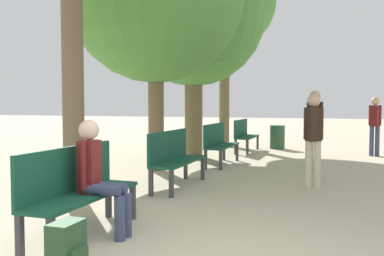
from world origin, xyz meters
The scene contains 12 objects.
bench_row_0 centered at (-1.57, 0.62, 0.55)m, with size 0.42×1.65×0.95m.
bench_row_1 centered at (-1.57, 3.45, 0.55)m, with size 0.42×1.65×0.95m.
bench_row_2 centered at (-1.57, 6.28, 0.55)m, with size 0.42×1.65×0.95m.
bench_row_3 centered at (-1.57, 9.11, 0.55)m, with size 0.42×1.65×0.95m.
tree_row_2 centered at (-2.60, 7.54, 3.73)m, with size 3.78×3.78×5.64m.
tree_row_3 centered at (-2.60, 10.76, 4.82)m, with size 3.42×3.42×6.56m.
person_seated centered at (-1.34, 0.69, 0.66)m, with size 0.56×0.32×1.23m.
backpack centered at (-0.98, -0.39, 0.23)m, with size 0.23×0.30×0.47m.
pedestrian_near centered at (0.65, 4.09, 0.90)m, with size 0.32×0.27×1.56m.
pedestrian_mid centered at (1.97, 9.22, 0.91)m, with size 0.32×0.27×1.59m.
pedestrian_far centered at (0.56, 6.29, 0.97)m, with size 0.34×0.24×1.69m.
trash_bin centered at (-0.75, 10.24, 0.37)m, with size 0.46×0.46×0.73m.
Camera 1 is at (1.03, -3.22, 1.40)m, focal length 40.00 mm.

